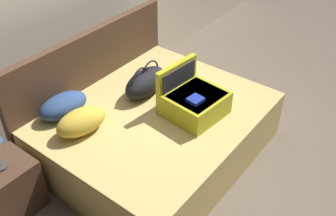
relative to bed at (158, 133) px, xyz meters
The scene contains 8 objects.
ground_plane 0.47m from the bed, 90.00° to the right, with size 12.00×12.00×0.00m, color #6B5B4C.
bed is the anchor object (origin of this frame).
headboard 0.88m from the bed, 90.00° to the left, with size 2.00×0.08×1.04m, color #4C3323.
hard_case_large 0.50m from the bed, 53.85° to the right, with size 0.53×0.52×0.43m.
duffel_bag 0.50m from the bed, 59.01° to the left, with size 0.53×0.28×0.31m.
pillow_near_headboard 0.90m from the bed, 129.97° to the left, with size 0.46×0.26×0.20m, color navy.
pillow_center_head 0.77m from the bed, 150.84° to the left, with size 0.45×0.25×0.22m, color gold.
nightstand 1.37m from the bed, 156.58° to the left, with size 0.44×0.40×0.48m, color #4C3323.
Camera 1 is at (-2.16, -1.38, 2.66)m, focal length 41.86 mm.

